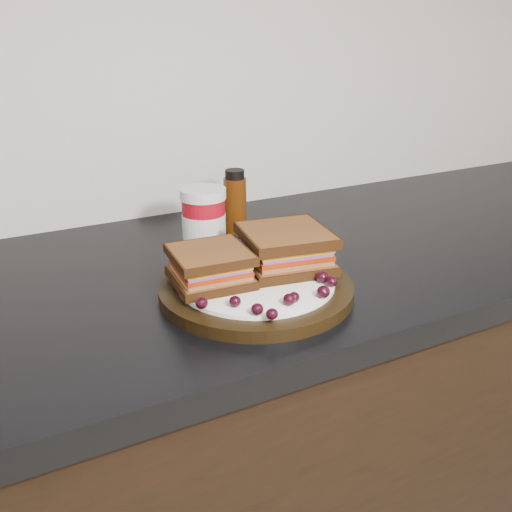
{
  "coord_description": "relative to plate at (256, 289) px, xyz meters",
  "views": [
    {
      "loc": [
        -0.1,
        0.92,
        1.26
      ],
      "look_at": [
        0.25,
        1.58,
        0.96
      ],
      "focal_mm": 40.0,
      "sensor_mm": 36.0,
      "label": 1
    }
  ],
  "objects": [
    {
      "name": "grape_1",
      "position": [
        -0.06,
        -0.06,
        0.02
      ],
      "size": [
        0.02,
        0.02,
        0.01
      ],
      "primitive_type": "ellipsoid",
      "color": "black",
      "rests_on": "plate"
    },
    {
      "name": "plate",
      "position": [
        0.0,
        0.0,
        0.0
      ],
      "size": [
        0.28,
        0.28,
        0.02
      ],
      "primitive_type": "cylinder",
      "color": "black",
      "rests_on": "countertop"
    },
    {
      "name": "condiment_jar",
      "position": [
        -0.0,
        0.19,
        0.05
      ],
      "size": [
        0.1,
        0.1,
        0.11
      ],
      "primitive_type": "cylinder",
      "rotation": [
        0.0,
        0.0,
        0.4
      ],
      "color": "maroon",
      "rests_on": "countertop"
    },
    {
      "name": "sandwich_left",
      "position": [
        -0.06,
        0.02,
        0.04
      ],
      "size": [
        0.11,
        0.11,
        0.05
      ],
      "primitive_type": null,
      "rotation": [
        0.0,
        0.0,
        -0.08
      ],
      "color": "brown",
      "rests_on": "plate"
    },
    {
      "name": "grape_5",
      "position": [
        0.01,
        -0.09,
        0.02
      ],
      "size": [
        0.02,
        0.02,
        0.01
      ],
      "primitive_type": "ellipsoid",
      "color": "black",
      "rests_on": "plate"
    },
    {
      "name": "grape_15",
      "position": [
        -0.06,
        0.0,
        0.02
      ],
      "size": [
        0.02,
        0.02,
        0.02
      ],
      "primitive_type": "ellipsoid",
      "color": "black",
      "rests_on": "plate"
    },
    {
      "name": "grape_0",
      "position": [
        -0.1,
        -0.05,
        0.02
      ],
      "size": [
        0.02,
        0.02,
        0.02
      ],
      "primitive_type": "ellipsoid",
      "color": "black",
      "rests_on": "plate"
    },
    {
      "name": "grape_10",
      "position": [
        0.08,
        0.02,
        0.02
      ],
      "size": [
        0.02,
        0.02,
        0.02
      ],
      "primitive_type": "ellipsoid",
      "color": "black",
      "rests_on": "plate"
    },
    {
      "name": "countertop",
      "position": [
        -0.25,
        0.12,
        -0.03
      ],
      "size": [
        3.98,
        0.6,
        0.04
      ],
      "primitive_type": "cube",
      "color": "black",
      "rests_on": "base_cabinets"
    },
    {
      "name": "grape_4",
      "position": [
        0.0,
        -0.09,
        0.02
      ],
      "size": [
        0.02,
        0.02,
        0.02
      ],
      "primitive_type": "ellipsoid",
      "color": "black",
      "rests_on": "plate"
    },
    {
      "name": "grape_14",
      "position": [
        -0.07,
        0.01,
        0.02
      ],
      "size": [
        0.02,
        0.02,
        0.02
      ],
      "primitive_type": "ellipsoid",
      "color": "black",
      "rests_on": "plate"
    },
    {
      "name": "sandwich_right",
      "position": [
        0.06,
        0.02,
        0.04
      ],
      "size": [
        0.14,
        0.14,
        0.06
      ],
      "primitive_type": null,
      "rotation": [
        0.0,
        0.0,
        -0.17
      ],
      "color": "brown",
      "rests_on": "plate"
    },
    {
      "name": "grape_16",
      "position": [
        -0.06,
        0.06,
        0.02
      ],
      "size": [
        0.02,
        0.02,
        0.02
      ],
      "primitive_type": "ellipsoid",
      "color": "black",
      "rests_on": "plate"
    },
    {
      "name": "grape_3",
      "position": [
        -0.04,
        -0.11,
        0.02
      ],
      "size": [
        0.02,
        0.02,
        0.01
      ],
      "primitive_type": "ellipsoid",
      "color": "black",
      "rests_on": "plate"
    },
    {
      "name": "grape_12",
      "position": [
        0.04,
        0.04,
        0.02
      ],
      "size": [
        0.02,
        0.02,
        0.02
      ],
      "primitive_type": "ellipsoid",
      "color": "black",
      "rests_on": "plate"
    },
    {
      "name": "grape_9",
      "position": [
        0.06,
        -0.02,
        0.02
      ],
      "size": [
        0.02,
        0.02,
        0.02
      ],
      "primitive_type": "ellipsoid",
      "color": "black",
      "rests_on": "plate"
    },
    {
      "name": "grape_18",
      "position": [
        -0.09,
        -0.01,
        0.03
      ],
      "size": [
        0.02,
        0.02,
        0.02
      ],
      "primitive_type": "ellipsoid",
      "color": "black",
      "rests_on": "plate"
    },
    {
      "name": "oil_bottle",
      "position": [
        0.09,
        0.26,
        0.05
      ],
      "size": [
        0.04,
        0.04,
        0.12
      ],
      "primitive_type": "cylinder",
      "rotation": [
        0.0,
        0.0,
        -0.03
      ],
      "color": "#492107",
      "rests_on": "countertop"
    },
    {
      "name": "grape_11",
      "position": [
        0.06,
        0.02,
        0.02
      ],
      "size": [
        0.02,
        0.02,
        0.01
      ],
      "primitive_type": "ellipsoid",
      "color": "black",
      "rests_on": "plate"
    },
    {
      "name": "grape_6",
      "position": [
        0.05,
        -0.09,
        0.02
      ],
      "size": [
        0.02,
        0.02,
        0.02
      ],
      "primitive_type": "ellipsoid",
      "color": "black",
      "rests_on": "plate"
    },
    {
      "name": "grape_13",
      "position": [
        -0.08,
        0.05,
        0.02
      ],
      "size": [
        0.02,
        0.02,
        0.02
      ],
      "primitive_type": "ellipsoid",
      "color": "black",
      "rests_on": "plate"
    },
    {
      "name": "grape_2",
      "position": [
        -0.05,
        -0.1,
        0.02
      ],
      "size": [
        0.02,
        0.02,
        0.02
      ],
      "primitive_type": "ellipsoid",
      "color": "black",
      "rests_on": "plate"
    },
    {
      "name": "grape_8",
      "position": [
        0.08,
        -0.05,
        0.02
      ],
      "size": [
        0.02,
        0.02,
        0.02
      ],
      "primitive_type": "ellipsoid",
      "color": "black",
      "rests_on": "plate"
    },
    {
      "name": "grape_7",
      "position": [
        0.08,
        -0.07,
        0.02
      ],
      "size": [
        0.02,
        0.02,
        0.01
      ],
      "primitive_type": "ellipsoid",
      "color": "black",
      "rests_on": "plate"
    },
    {
      "name": "grape_17",
      "position": [
        -0.07,
        0.03,
        0.02
      ],
      "size": [
        0.02,
        0.02,
        0.02
      ],
      "primitive_type": "ellipsoid",
      "color": "black",
      "rests_on": "plate"
    }
  ]
}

